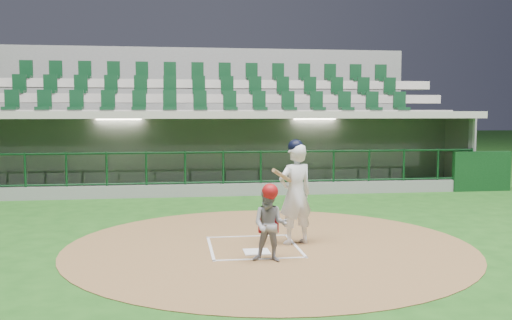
{
  "coord_description": "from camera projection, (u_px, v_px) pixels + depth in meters",
  "views": [
    {
      "loc": [
        -1.34,
        -10.05,
        2.37
      ],
      "look_at": [
        0.46,
        2.6,
        1.3
      ],
      "focal_mm": 40.0,
      "sensor_mm": 36.0,
      "label": 1
    }
  ],
  "objects": [
    {
      "name": "ground",
      "position": [
        251.0,
        244.0,
        10.3
      ],
      "size": [
        120.0,
        120.0,
        0.0
      ],
      "primitive_type": "plane",
      "color": "#194915",
      "rests_on": "ground"
    },
    {
      "name": "batter_box_chalk",
      "position": [
        253.0,
        247.0,
        10.0
      ],
      "size": [
        1.55,
        1.8,
        0.01
      ],
      "color": "white",
      "rests_on": "ground"
    },
    {
      "name": "home_plate",
      "position": [
        257.0,
        252.0,
        9.61
      ],
      "size": [
        0.43,
        0.43,
        0.02
      ],
      "primitive_type": "cube",
      "color": "white",
      "rests_on": "dirt_circle"
    },
    {
      "name": "seating_deck",
      "position": [
        212.0,
        138.0,
        20.94
      ],
      "size": [
        17.0,
        6.72,
        5.15
      ],
      "color": "slate",
      "rests_on": "ground"
    },
    {
      "name": "catcher",
      "position": [
        270.0,
        223.0,
        9.0
      ],
      "size": [
        0.68,
        0.6,
        1.24
      ],
      "color": "#949499",
      "rests_on": "dirt_circle"
    },
    {
      "name": "dugout_structure",
      "position": [
        219.0,
        157.0,
        17.94
      ],
      "size": [
        16.4,
        3.7,
        3.0
      ],
      "color": "gray",
      "rests_on": "ground"
    },
    {
      "name": "batter",
      "position": [
        295.0,
        192.0,
        10.17
      ],
      "size": [
        0.92,
        0.95,
        1.88
      ],
      "color": "white",
      "rests_on": "dirt_circle"
    },
    {
      "name": "dirt_circle",
      "position": [
        269.0,
        245.0,
        10.14
      ],
      "size": [
        7.2,
        7.2,
        0.01
      ],
      "primitive_type": "cylinder",
      "color": "brown",
      "rests_on": "ground"
    }
  ]
}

